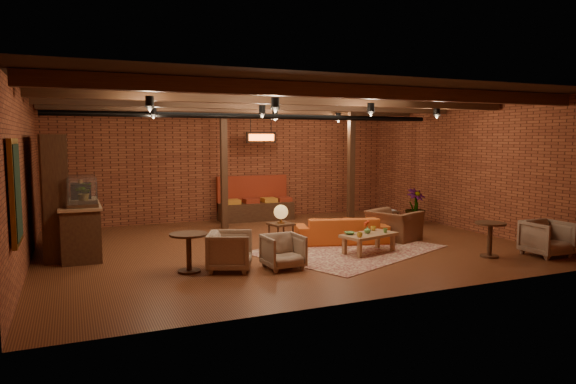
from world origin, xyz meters
name	(u,v)px	position (x,y,z in m)	size (l,w,h in m)	color
floor	(284,245)	(0.00, 0.00, 0.00)	(10.00, 10.00, 0.00)	#3F1C0F
ceiling	(284,97)	(0.00, 0.00, 3.20)	(10.00, 8.00, 0.02)	black
wall_back	(231,164)	(0.00, 4.00, 1.60)	(10.00, 0.02, 3.20)	brown
wall_front	(391,189)	(0.00, -4.00, 1.60)	(10.00, 0.02, 3.20)	brown
wall_left	(24,179)	(-5.00, 0.00, 1.60)	(0.02, 8.00, 3.20)	brown
wall_right	(467,167)	(5.00, 0.00, 1.60)	(0.02, 8.00, 3.20)	brown
ceiling_beams	(284,103)	(0.00, 0.00, 3.08)	(9.80, 6.40, 0.22)	black
ceiling_pipe	(259,116)	(0.00, 1.60, 2.85)	(0.12, 0.12, 9.60)	black
post_left	(224,167)	(-0.60, 2.60, 1.60)	(0.16, 0.16, 3.20)	black
post_right	(351,165)	(2.80, 2.00, 1.60)	(0.16, 0.16, 3.20)	black
service_counter	(80,214)	(-4.10, 1.00, 0.80)	(0.80, 2.50, 1.60)	black
plant_counter	(84,192)	(-4.00, 1.20, 1.22)	(0.35, 0.39, 0.30)	#337F33
shelving_hutch	(57,194)	(-4.50, 1.10, 1.20)	(0.52, 2.00, 2.40)	black
chalkboard_menu	(16,192)	(-4.93, -2.30, 1.60)	(0.08, 0.96, 1.46)	black
banquette	(256,203)	(0.60, 3.55, 0.50)	(2.10, 0.70, 1.00)	maroon
service_sign	(261,137)	(0.60, 3.10, 2.35)	(0.86, 0.06, 0.30)	#FE6119
ceiling_spotlights	(284,113)	(0.00, 0.00, 2.86)	(6.40, 4.40, 0.28)	black
rug	(347,249)	(1.05, -0.92, 0.01)	(3.55, 2.72, 0.01)	maroon
sofa	(341,230)	(1.26, -0.25, 0.30)	(2.03, 0.79, 0.59)	#BD4E1A
coffee_table	(368,236)	(1.28, -1.36, 0.36)	(1.28, 0.87, 0.65)	olive
side_table_lamp	(281,215)	(-0.22, -0.33, 0.72)	(0.52, 0.52, 0.94)	black
round_table_left	(189,246)	(-2.39, -1.42, 0.46)	(0.66, 0.66, 0.69)	black
armchair_a	(230,249)	(-1.70, -1.58, 0.38)	(0.74, 0.69, 0.76)	#B7A48E
armchair_b	(283,250)	(-0.78, -1.82, 0.34)	(0.66, 0.62, 0.68)	#B7A48E
armchair_right	(394,220)	(2.55, -0.41, 0.46)	(1.05, 0.68, 0.92)	brown
side_table_book	(390,212)	(3.40, 1.01, 0.41)	(0.47, 0.47, 0.46)	black
round_table_right	(490,234)	(3.29, -2.59, 0.46)	(0.59, 0.59, 0.69)	black
armchair_far	(547,237)	(4.40, -2.96, 0.39)	(0.76, 0.71, 0.78)	#B7A48E
plant_tall	(416,171)	(4.32, 1.16, 1.45)	(1.63, 1.63, 2.90)	#4C7F4C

